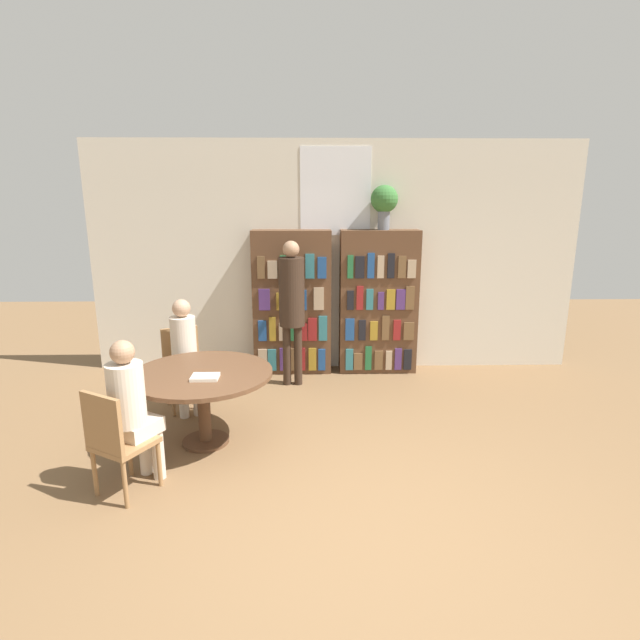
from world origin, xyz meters
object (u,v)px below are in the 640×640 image
chair_left_side (183,364)px  librarian_standing (292,298)px  flower_vase (384,201)px  bookshelf_right (378,302)px  seated_reader_right (132,404)px  bookshelf_left (292,303)px  chair_near_camera (116,439)px  reading_table (202,383)px  seated_reader_left (185,349)px

chair_left_side → librarian_standing: bearing=-177.1°
flower_vase → librarian_standing: (-1.16, -0.51, -1.13)m
bookshelf_right → seated_reader_right: bearing=-130.2°
flower_vase → librarian_standing: flower_vase is taller
bookshelf_left → librarian_standing: size_ratio=1.05×
bookshelf_right → flower_vase: 1.29m
chair_left_side → seated_reader_right: (0.01, -1.61, 0.22)m
chair_near_camera → seated_reader_right: 0.28m
reading_table → chair_near_camera: (-0.49, -0.86, -0.12)m
bookshelf_left → bookshelf_right: 1.13m
chair_near_camera → seated_reader_left: seated_reader_left is taller
chair_near_camera → bookshelf_right: bearing=79.9°
chair_near_camera → librarian_standing: bearing=91.4°
bookshelf_left → bookshelf_right: size_ratio=1.00×
flower_vase → reading_table: bearing=-133.8°
bookshelf_right → chair_left_side: bearing=-154.2°
reading_table → chair_near_camera: 1.00m
seated_reader_left → seated_reader_right: seated_reader_left is taller
chair_near_camera → chair_left_side: size_ratio=1.00×
bookshelf_right → seated_reader_right: (-2.31, -2.73, -0.23)m
bookshelf_left → chair_near_camera: (-1.26, -2.88, -0.45)m
seated_reader_left → seated_reader_right: 1.45m
seated_reader_right → seated_reader_left: bearing=117.0°
chair_near_camera → seated_reader_left: size_ratio=0.71×
bookshelf_left → librarian_standing: (0.01, -0.50, 0.17)m
flower_vase → chair_left_side: 3.13m
seated_reader_left → librarian_standing: 1.42m
seated_reader_right → bookshelf_right: bearing=79.4°
seated_reader_right → flower_vase: bearing=79.0°
bookshelf_left → seated_reader_right: bearing=-113.3°
reading_table → seated_reader_left: 0.82m
flower_vase → seated_reader_right: 3.91m
reading_table → librarian_standing: (0.79, 1.52, 0.49)m
seated_reader_right → librarian_standing: (1.19, 2.23, 0.40)m
flower_vase → librarian_standing: bearing=-156.4°
bookshelf_left → chair_left_side: (-1.18, -1.12, -0.45)m
flower_vase → reading_table: flower_vase is taller
bookshelf_left → seated_reader_right: bookshelf_left is taller
flower_vase → librarian_standing: 1.69m
chair_near_camera → flower_vase: bearing=79.5°
bookshelf_right → chair_left_side: size_ratio=2.13×
bookshelf_left → flower_vase: 1.75m
reading_table → flower_vase: bearing=46.2°
bookshelf_left → seated_reader_left: bearing=-130.9°
bookshelf_left → flower_vase: bearing=0.2°
bookshelf_left → chair_left_side: size_ratio=2.13×
reading_table → bookshelf_left: bearing=69.1°
reading_table → seated_reader_left: bearing=114.4°
bookshelf_right → reading_table: size_ratio=1.44×
bookshelf_left → chair_near_camera: 3.18m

